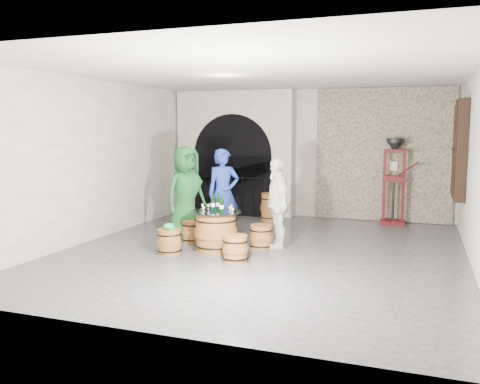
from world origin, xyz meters
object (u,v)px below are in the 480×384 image
(barrel_stool_near_left, at_px, (169,241))
(person_blue, at_px, (223,193))
(barrel_stool_left, at_px, (193,231))
(person_white, at_px, (277,203))
(barrel_stool_near_right, at_px, (235,249))
(wine_bottle_left, at_px, (213,203))
(wine_bottle_center, at_px, (222,205))
(barrel_table, at_px, (216,231))
(side_barrel, at_px, (271,207))
(barrel_stool_right, at_px, (261,237))
(barrel_stool_far, at_px, (222,230))
(wine_bottle_right, at_px, (218,203))
(person_green, at_px, (186,194))
(corking_press, at_px, (394,175))

(barrel_stool_near_left, bearing_deg, person_blue, 76.02)
(barrel_stool_left, relative_size, person_white, 0.26)
(barrel_stool_near_right, height_order, wine_bottle_left, wine_bottle_left)
(wine_bottle_center, bearing_deg, barrel_table, 146.51)
(barrel_stool_near_right, xyz_separation_m, wine_bottle_left, (-0.68, 0.67, 0.64))
(side_barrel, bearing_deg, barrel_stool_right, -77.37)
(barrel_table, height_order, wine_bottle_left, wine_bottle_left)
(barrel_table, relative_size, wine_bottle_left, 2.91)
(barrel_stool_left, distance_m, side_barrel, 2.85)
(barrel_stool_left, relative_size, barrel_stool_right, 1.00)
(person_white, bearing_deg, barrel_stool_far, -131.93)
(barrel_stool_left, xyz_separation_m, barrel_stool_right, (1.44, -0.06, 0.00))
(barrel_stool_far, relative_size, side_barrel, 0.65)
(barrel_table, height_order, wine_bottle_right, wine_bottle_right)
(person_green, relative_size, corking_press, 0.94)
(barrel_table, height_order, corking_press, corking_press)
(barrel_stool_right, bearing_deg, person_white, 30.23)
(barrel_stool_left, height_order, corking_press, corking_press)
(barrel_table, distance_m, person_green, 1.24)
(side_barrel, bearing_deg, barrel_stool_far, -97.85)
(person_blue, xyz_separation_m, person_white, (1.29, -0.55, -0.06))
(wine_bottle_left, xyz_separation_m, wine_bottle_right, (0.07, 0.10, 0.00))
(barrel_stool_right, xyz_separation_m, barrel_stool_near_right, (-0.14, -1.04, 0.00))
(wine_bottle_right, xyz_separation_m, side_barrel, (0.13, 3.06, -0.52))
(person_green, height_order, wine_bottle_right, person_green)
(barrel_stool_near_right, relative_size, person_green, 0.24)
(barrel_table, xyz_separation_m, barrel_stool_far, (-0.22, 0.83, -0.14))
(barrel_stool_near_right, distance_m, wine_bottle_left, 1.15)
(barrel_stool_right, relative_size, person_white, 0.26)
(barrel_stool_near_right, relative_size, corking_press, 0.22)
(barrel_stool_left, distance_m, wine_bottle_right, 1.00)
(wine_bottle_right, bearing_deg, corking_press, 50.90)
(person_green, bearing_deg, wine_bottle_center, -99.67)
(barrel_stool_near_left, height_order, person_blue, person_blue)
(barrel_stool_near_left, relative_size, person_white, 0.26)
(barrel_table, xyz_separation_m, person_white, (1.00, 0.58, 0.49))
(barrel_stool_left, bearing_deg, person_blue, 57.50)
(barrel_stool_near_left, relative_size, wine_bottle_right, 1.37)
(person_blue, height_order, person_white, person_blue)
(barrel_table, relative_size, person_blue, 0.52)
(barrel_stool_far, xyz_separation_m, side_barrel, (0.33, 2.39, 0.12))
(barrel_stool_near_right, distance_m, barrel_stool_near_left, 1.31)
(person_white, height_order, side_barrel, person_white)
(barrel_table, distance_m, barrel_stool_right, 0.87)
(barrel_stool_far, distance_m, barrel_stool_near_left, 1.41)
(wine_bottle_right, xyz_separation_m, corking_press, (2.92, 3.60, 0.30))
(barrel_stool_far, bearing_deg, barrel_table, -75.40)
(barrel_stool_near_right, bearing_deg, side_barrel, 97.28)
(barrel_stool_far, distance_m, barrel_stool_right, 1.03)
(barrel_table, distance_m, barrel_stool_far, 0.87)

